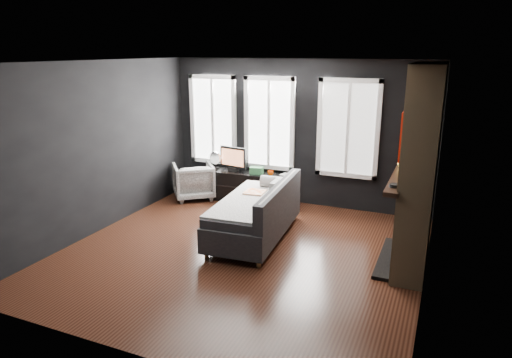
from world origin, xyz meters
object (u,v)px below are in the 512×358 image
at_px(monitor, 233,157).
at_px(mug, 271,172).
at_px(sofa, 255,210).
at_px(mantel_vase, 403,163).
at_px(armchair, 193,179).
at_px(book, 282,169).
at_px(media_console, 249,186).

bearing_deg(monitor, mug, 7.56).
relative_size(sofa, mantel_vase, 12.28).
bearing_deg(monitor, armchair, -151.57).
bearing_deg(armchair, monitor, 159.80).
height_order(armchair, monitor, monitor).
height_order(monitor, mantel_vase, mantel_vase).
bearing_deg(sofa, monitor, 121.16).
bearing_deg(sofa, mantel_vase, 7.93).
relative_size(sofa, book, 10.21).
height_order(media_console, monitor, monitor).
height_order(sofa, media_console, sofa).
xyz_separation_m(monitor, mug, (0.79, -0.03, -0.21)).
bearing_deg(mug, armchair, -171.52).
xyz_separation_m(media_console, book, (0.66, 0.08, 0.39)).
xyz_separation_m(media_console, mantel_vase, (2.94, -1.19, 1.02)).
bearing_deg(mug, mantel_vase, -24.72).
bearing_deg(sofa, media_console, 112.75).
relative_size(sofa, mug, 18.93).
relative_size(armchair, mantel_vase, 4.47).
bearing_deg(media_console, mug, -9.77).
relative_size(monitor, mantel_vase, 3.48).
height_order(media_console, book, book).
bearing_deg(media_console, armchair, -167.45).
distance_m(media_console, monitor, 0.63).
xyz_separation_m(armchair, media_console, (1.06, 0.29, -0.09)).
relative_size(media_console, mantel_vase, 9.78).
bearing_deg(monitor, media_console, 15.48).
bearing_deg(monitor, book, 16.07).
height_order(book, mantel_vase, mantel_vase).
height_order(monitor, book, monitor).
xyz_separation_m(armchair, book, (1.72, 0.37, 0.30)).
height_order(sofa, monitor, monitor).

